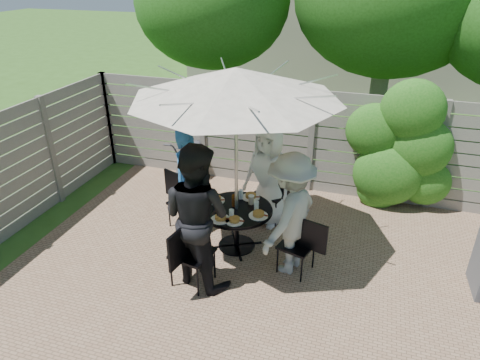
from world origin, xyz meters
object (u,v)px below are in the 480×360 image
(patio_table, at_px, (236,220))
(chair_left, at_px, (185,211))
(person_right, at_px, (290,215))
(glass_left, at_px, (217,202))
(plate_left, at_px, (216,199))
(plate_right, at_px, (258,215))
(person_left, at_px, (190,182))
(umbrella, at_px, (236,83))
(syrup_jug, at_px, (235,201))
(plate_extra, at_px, (234,220))
(glass_front, at_px, (232,214))
(person_back, at_px, (268,176))
(chair_right, at_px, (297,256))
(glass_back, at_px, (241,194))
(glass_right, at_px, (256,206))
(plate_front, at_px, (221,218))
(chair_front, at_px, (192,265))
(chair_back, at_px, (272,202))
(bicycle, at_px, (193,160))
(plate_back, at_px, (251,196))
(person_front, at_px, (197,216))
(coffee_cup, at_px, (251,200))

(patio_table, height_order, chair_left, chair_left)
(person_right, height_order, glass_left, person_right)
(plate_left, distance_m, plate_right, 0.72)
(person_left, bearing_deg, plate_right, -90.00)
(patio_table, relative_size, umbrella, 0.37)
(syrup_jug, bearing_deg, plate_extra, -72.81)
(plate_extra, bearing_deg, glass_front, 134.48)
(person_back, xyz_separation_m, syrup_jug, (-0.29, -0.73, -0.08))
(person_back, xyz_separation_m, chair_right, (0.67, -1.08, -0.55))
(umbrella, height_order, glass_back, umbrella)
(glass_right, bearing_deg, glass_back, 139.75)
(umbrella, xyz_separation_m, plate_front, (-0.11, -0.34, -1.72))
(person_right, bearing_deg, chair_front, -40.61)
(patio_table, height_order, plate_front, plate_front)
(chair_back, distance_m, plate_front, 1.38)
(person_right, distance_m, bicycle, 2.89)
(person_right, distance_m, plate_back, 0.92)
(plate_front, xyz_separation_m, plate_extra, (0.19, 0.00, 0.00))
(plate_back, bearing_deg, glass_back, -153.51)
(syrup_jug, bearing_deg, plate_left, 172.21)
(chair_back, bearing_deg, person_front, -0.48)
(chair_left, distance_m, plate_back, 1.11)
(plate_right, height_order, coffee_cup, coffee_cup)
(umbrella, xyz_separation_m, plate_left, (-0.34, 0.11, -1.72))
(chair_left, height_order, glass_back, chair_left)
(chair_right, distance_m, plate_back, 1.11)
(person_back, bearing_deg, plate_extra, -80.95)
(umbrella, relative_size, person_front, 1.76)
(plate_extra, distance_m, glass_back, 0.63)
(person_back, height_order, plate_front, person_back)
(person_left, xyz_separation_m, plate_left, (0.45, -0.14, -0.14))
(person_back, distance_m, plate_left, 0.91)
(umbrella, distance_m, person_right, 1.76)
(person_left, bearing_deg, patio_table, -90.00)
(chair_left, distance_m, plate_front, 1.11)
(plate_right, height_order, glass_right, glass_right)
(glass_right, xyz_separation_m, bicycle, (-1.64, 1.62, -0.23))
(chair_left, bearing_deg, plate_front, -15.96)
(plate_left, distance_m, bicycle, 1.85)
(person_back, height_order, plate_back, person_back)
(glass_back, bearing_deg, person_front, -101.75)
(person_left, height_order, plate_right, person_left)
(umbrella, xyz_separation_m, glass_right, (0.28, 0.02, -1.67))
(chair_left, distance_m, plate_left, 0.73)
(plate_left, bearing_deg, patio_table, -17.25)
(patio_table, height_order, bicycle, bicycle)
(chair_right, height_order, glass_right, chair_right)
(plate_left, relative_size, bicycle, 0.14)
(person_right, xyz_separation_m, syrup_jug, (-0.84, 0.31, -0.11))
(plate_right, relative_size, glass_front, 1.86)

